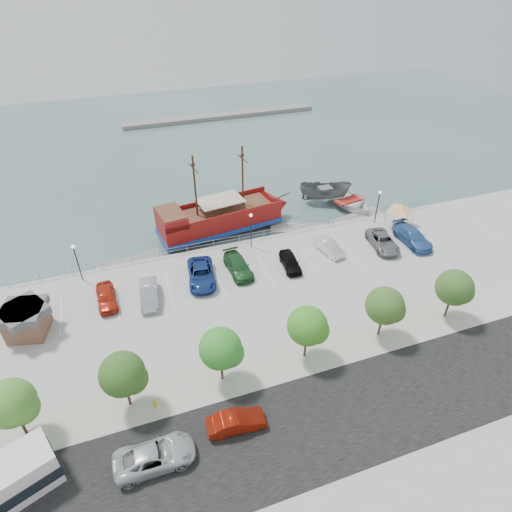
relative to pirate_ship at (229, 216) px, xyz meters
name	(u,v)px	position (x,y,z in m)	size (l,w,h in m)	color
ground	(272,289)	(0.78, -12.53, -1.81)	(160.00, 160.00, 0.00)	#426062
land_slab	(390,483)	(0.78, -33.53, -1.41)	(100.00, 58.00, 1.20)	#A5A5A5
street	(352,412)	(0.78, -28.53, -0.80)	(100.00, 8.00, 0.04)	black
sidewalk	(315,352)	(0.78, -22.53, -0.80)	(100.00, 4.00, 0.05)	#AEAA93
seawall_railing	(247,237)	(0.78, -4.73, -0.28)	(50.00, 0.06, 1.00)	gray
far_shore	(221,116)	(10.78, 42.47, -1.41)	(40.00, 3.00, 0.80)	gray
pirate_ship	(229,216)	(0.00, 0.00, 0.00)	(17.35, 6.80, 10.81)	maroon
patrol_boat	(325,193)	(14.23, 2.40, -0.47)	(2.61, 6.94, 2.68)	#5B5F62
speedboat	(349,202)	(16.66, -0.02, -1.04)	(5.33, 7.46, 1.55)	white
dock_west	(130,262)	(-12.44, -3.33, -1.61)	(7.15, 2.04, 0.41)	gray
dock_mid	(302,229)	(8.34, -3.33, -1.59)	(7.76, 2.22, 0.44)	gray
dock_east	(356,219)	(15.98, -3.33, -1.59)	(7.67, 2.19, 0.44)	gray
shed	(26,320)	(-21.64, -12.18, 0.69)	(4.14, 4.14, 2.81)	brown
canopy_tent	(402,205)	(19.11, -7.41, 1.95)	(4.57, 4.57, 3.17)	slate
street_van	(155,456)	(-13.10, -27.55, -0.09)	(2.41, 5.23, 1.45)	#B2B5B8
street_sedan	(236,422)	(-7.43, -26.90, -0.14)	(1.43, 4.10, 1.35)	maroon
fire_hydrant	(155,403)	(-12.51, -23.33, -0.40)	(0.26, 0.26, 0.75)	#C3BD0B
lamp_post_left	(76,257)	(-17.22, -6.03, 2.13)	(0.36, 0.36, 4.28)	black
lamp_post_mid	(251,225)	(0.78, -6.03, 2.13)	(0.36, 0.36, 4.28)	black
lamp_post_right	(378,201)	(16.78, -6.03, 2.13)	(0.36, 0.36, 4.28)	black
tree_a	(13,404)	(-21.07, -22.60, 2.49)	(3.30, 3.20, 5.00)	#473321
tree_b	(125,375)	(-14.07, -22.60, 2.49)	(3.30, 3.20, 5.00)	#473321
tree_c	(223,350)	(-7.07, -22.60, 2.49)	(3.30, 3.20, 5.00)	#473321
tree_d	(309,327)	(-0.07, -22.60, 2.49)	(3.30, 3.20, 5.00)	#473321
tree_e	(387,307)	(6.93, -22.60, 2.49)	(3.30, 3.20, 5.00)	#473321
tree_f	(456,289)	(13.93, -22.60, 2.49)	(3.30, 3.20, 5.00)	#473321
parked_car_a	(106,297)	(-15.06, -10.42, -0.07)	(1.75, 4.34, 1.48)	red
parked_car_b	(149,294)	(-11.21, -11.32, -0.05)	(1.61, 4.63, 1.52)	#A0A3AC
parked_car_c	(201,274)	(-5.86, -10.05, -0.03)	(2.59, 5.61, 1.56)	navy
parked_car_d	(238,266)	(-1.96, -9.91, -0.08)	(2.06, 5.05, 1.47)	#235829
parked_car_e	(290,262)	(3.42, -10.98, -0.12)	(1.64, 4.06, 1.38)	black
parked_car_f	(328,247)	(8.51, -9.75, -0.13)	(1.45, 4.16, 1.37)	silver
parked_car_g	(383,242)	(14.68, -10.92, -0.09)	(2.40, 5.21, 1.45)	slate
parked_car_h	(412,237)	(18.30, -11.30, 0.00)	(2.29, 5.62, 1.63)	#3461A4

